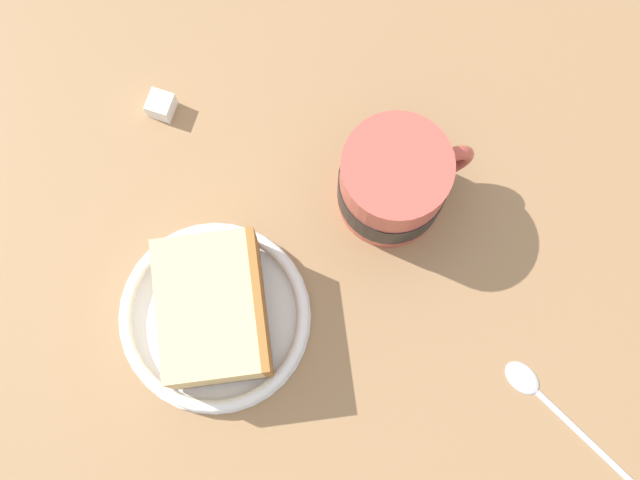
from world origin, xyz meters
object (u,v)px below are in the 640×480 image
(teaspoon, at_px, (547,401))
(small_plate, at_px, (215,316))
(cake_slice, at_px, (213,311))
(sugar_cube, at_px, (161,105))
(tea_mug, at_px, (394,183))

(teaspoon, bearing_deg, small_plate, 130.84)
(cake_slice, bearing_deg, small_plate, 152.35)
(cake_slice, height_order, teaspoon, cake_slice)
(small_plate, bearing_deg, cake_slice, -27.65)
(small_plate, height_order, sugar_cube, same)
(tea_mug, bearing_deg, cake_slice, -179.33)
(small_plate, bearing_deg, tea_mug, 0.22)
(cake_slice, height_order, tea_mug, tea_mug)
(cake_slice, relative_size, sugar_cube, 6.49)
(small_plate, relative_size, tea_mug, 1.39)
(tea_mug, distance_m, teaspoon, 0.20)
(tea_mug, bearing_deg, teaspoon, -89.06)
(teaspoon, relative_size, sugar_cube, 7.05)
(small_plate, height_order, tea_mug, tea_mug)
(cake_slice, distance_m, tea_mug, 0.16)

